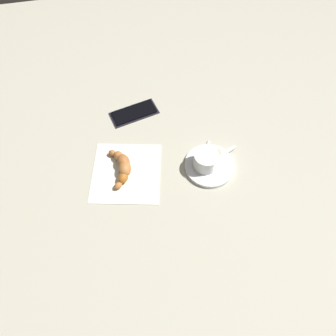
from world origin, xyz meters
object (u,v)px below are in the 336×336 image
Objects in this scene: croissant at (123,166)px; napkin at (126,173)px; teaspoon at (212,161)px; cell_phone at (134,113)px; espresso_cup at (206,159)px; saucer at (209,166)px; sugar_packet at (209,154)px.

napkin is at bearing -64.05° from croissant.
cell_phone is at bearing 128.68° from teaspoon.
cell_phone is at bearing 125.10° from espresso_cup.
cell_phone is (0.05, 0.21, 0.00)m from napkin.
espresso_cup is 0.69× the size of croissant.
napkin is at bearing 175.01° from teaspoon.
saucer is at bearing -139.47° from teaspoon.
saucer is 0.88× the size of cell_phone.
espresso_cup is 1.35× the size of sugar_packet.
croissant is at bearing 172.11° from teaspoon.
cell_phone is (-0.18, 0.21, -0.01)m from sugar_packet.
croissant is at bearing 170.68° from espresso_cup.
croissant reaches higher than cell_phone.
teaspoon reaches higher than napkin.
teaspoon is at bearing 89.47° from sugar_packet.
sugar_packet is 0.44× the size of cell_phone.
napkin is (-0.24, 0.02, -0.01)m from teaspoon.
saucer is at bearing -9.77° from croissant.
sugar_packet is 0.24m from croissant.
napkin is (-0.23, 0.03, -0.00)m from saucer.
teaspoon is (0.02, 0.00, -0.02)m from espresso_cup.
teaspoon is 1.87× the size of sugar_packet.
saucer is 0.23m from napkin.
espresso_cup is at bearing 50.06° from sugar_packet.
saucer is 0.72× the size of napkin.
espresso_cup is at bearing 162.44° from saucer.
napkin is 0.22m from cell_phone.
croissant is 0.21m from cell_phone.
espresso_cup is at bearing -171.85° from teaspoon.
napkin is (-0.22, 0.02, -0.04)m from espresso_cup.
teaspoon is at bearing -7.89° from croissant.
saucer is at bearing -53.36° from cell_phone.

